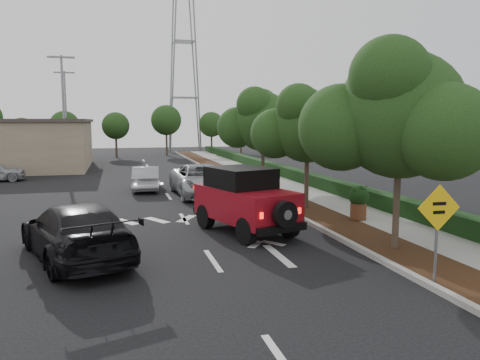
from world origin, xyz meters
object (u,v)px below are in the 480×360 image
object	(u,v)px
red_jeep	(242,199)
speed_hump_sign	(438,220)
black_suv_oncoming	(76,232)
silver_suv_ahead	(202,180)

from	to	relation	value
red_jeep	speed_hump_sign	distance (m)	7.39
black_suv_oncoming	speed_hump_sign	distance (m)	9.78
black_suv_oncoming	red_jeep	bearing A→B (deg)	-177.71
red_jeep	silver_suv_ahead	world-z (taller)	red_jeep
red_jeep	silver_suv_ahead	bearing A→B (deg)	72.02
red_jeep	black_suv_oncoming	size ratio (longest dim) A/B	0.84
red_jeep	black_suv_oncoming	distance (m)	5.96
silver_suv_ahead	speed_hump_sign	world-z (taller)	speed_hump_sign
red_jeep	silver_suv_ahead	xyz separation A→B (m)	(0.02, 8.52, -0.35)
red_jeep	black_suv_oncoming	bearing A→B (deg)	-176.78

